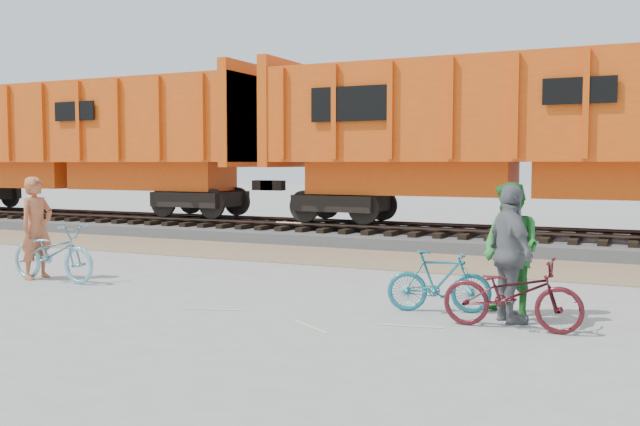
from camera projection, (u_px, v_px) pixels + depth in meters
The scene contains 12 objects.
ground at pixel (298, 306), 11.01m from camera, with size 120.00×120.00×0.00m, color #9E9E99.
gravel_strip at pixel (409, 261), 15.98m from camera, with size 120.00×3.00×0.02m, color #93785B.
ballast_bed at pixel (450, 240), 19.13m from camera, with size 120.00×4.00×0.30m, color slate.
track at pixel (450, 228), 19.11m from camera, with size 120.00×2.60×0.24m.
hopper_car_left at pixel (78, 140), 24.46m from camera, with size 14.00×3.13×4.65m.
hopper_car_center at pixel (526, 132), 18.10m from camera, with size 14.00×3.13×4.65m.
bicycle_blue at pixel (53, 253), 13.29m from camera, with size 0.71×2.05×1.07m, color #7CB6CD.
bicycle_teal at pixel (439, 281), 10.52m from camera, with size 0.43×1.53×0.92m, color #1A7081.
bicycle_maroon at pixel (512, 294), 9.42m from camera, with size 0.64×1.83×0.96m, color #4E141A.
person_solo at pixel (37, 228), 13.56m from camera, with size 0.71×0.47×1.95m, color #BD5F39.
person_man at pixel (511, 249), 10.24m from camera, with size 0.94×0.73×1.93m, color #25792C.
person_woman at pixel (510, 254), 9.79m from camera, with size 1.12×0.47×1.91m, color slate.
Camera 1 is at (4.94, -9.71, 2.20)m, focal length 40.00 mm.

